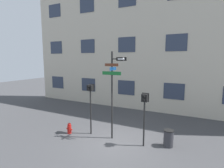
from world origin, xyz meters
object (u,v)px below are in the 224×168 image
fire_hydrant (69,128)px  trash_bin (168,138)px  street_sign_pole (113,88)px  pedestrian_signal_left (90,96)px  pedestrian_signal_right (144,106)px

fire_hydrant → trash_bin: size_ratio=0.75×
street_sign_pole → pedestrian_signal_left: street_sign_pole is taller
trash_bin → fire_hydrant: bearing=-169.4°
street_sign_pole → pedestrian_signal_left: bearing=-179.0°
fire_hydrant → trash_bin: (5.43, 1.02, 0.12)m
pedestrian_signal_left → fire_hydrant: 2.32m
pedestrian_signal_left → pedestrian_signal_right: bearing=-0.8°
pedestrian_signal_left → trash_bin: size_ratio=3.43×
pedestrian_signal_left → pedestrian_signal_right: pedestrian_signal_left is taller
street_sign_pole → pedestrian_signal_right: (1.75, -0.07, -0.72)m
street_sign_pole → pedestrian_signal_left: 1.52m
pedestrian_signal_right → fire_hydrant: size_ratio=4.20×
pedestrian_signal_left → fire_hydrant: bearing=-154.9°
pedestrian_signal_left → pedestrian_signal_right: (3.17, -0.05, -0.17)m
fire_hydrant → pedestrian_signal_right: bearing=6.5°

